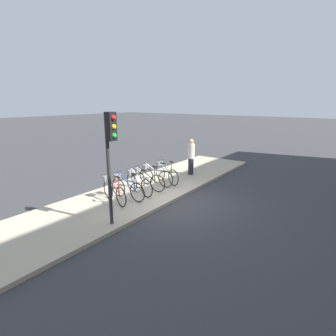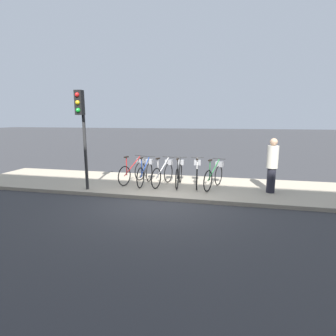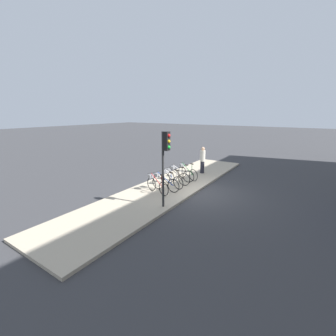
# 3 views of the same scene
# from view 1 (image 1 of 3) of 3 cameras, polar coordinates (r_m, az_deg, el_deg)

# --- Properties ---
(ground_plane) EXTENTS (120.00, 120.00, 0.00)m
(ground_plane) POSITION_cam_1_polar(r_m,az_deg,el_deg) (9.58, 1.10, -7.56)
(ground_plane) COLOR #38383A
(sidewalk) EXTENTS (15.03, 3.18, 0.12)m
(sidewalk) POSITION_cam_1_polar(r_m,az_deg,el_deg) (10.49, -6.06, -5.32)
(sidewalk) COLOR #B7A88E
(sidewalk) RESTS_ON ground_plane
(parked_bicycle_0) EXTENTS (0.60, 1.62, 1.03)m
(parked_bicycle_0) POSITION_cam_1_polar(r_m,az_deg,el_deg) (9.39, -11.89, -4.64)
(parked_bicycle_0) COLOR black
(parked_bicycle_0) RESTS_ON sidewalk
(parked_bicycle_1) EXTENTS (0.46, 1.67, 1.03)m
(parked_bicycle_1) POSITION_cam_1_polar(r_m,az_deg,el_deg) (9.62, -9.21, -4.05)
(parked_bicycle_1) COLOR black
(parked_bicycle_1) RESTS_ON sidewalk
(parked_bicycle_2) EXTENTS (0.53, 1.64, 1.03)m
(parked_bicycle_2) POSITION_cam_1_polar(r_m,az_deg,el_deg) (10.08, -6.66, -3.10)
(parked_bicycle_2) COLOR black
(parked_bicycle_2) RESTS_ON sidewalk
(parked_bicycle_3) EXTENTS (0.46, 1.67, 1.03)m
(parked_bicycle_3) POSITION_cam_1_polar(r_m,az_deg,el_deg) (10.51, -4.88, -2.34)
(parked_bicycle_3) COLOR black
(parked_bicycle_3) RESTS_ON sidewalk
(parked_bicycle_4) EXTENTS (0.46, 1.67, 1.03)m
(parked_bicycle_4) POSITION_cam_1_polar(r_m,az_deg,el_deg) (11.01, -3.08, -1.53)
(parked_bicycle_4) COLOR black
(parked_bicycle_4) RESTS_ON sidewalk
(parked_bicycle_5) EXTENTS (0.66, 1.60, 1.03)m
(parked_bicycle_5) POSITION_cam_1_polar(r_m,az_deg,el_deg) (11.39, -0.57, -0.97)
(parked_bicycle_5) COLOR black
(parked_bicycle_5) RESTS_ON sidewalk
(pedestrian) EXTENTS (0.34, 0.34, 1.73)m
(pedestrian) POSITION_cam_1_polar(r_m,az_deg,el_deg) (12.61, 5.03, 2.64)
(pedestrian) COLOR #23232D
(pedestrian) RESTS_ON sidewalk
(traffic_light) EXTENTS (0.24, 0.40, 3.19)m
(traffic_light) POSITION_cam_1_polar(r_m,az_deg,el_deg) (7.18, -12.45, 4.78)
(traffic_light) COLOR #2D2D2D
(traffic_light) RESTS_ON sidewalk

